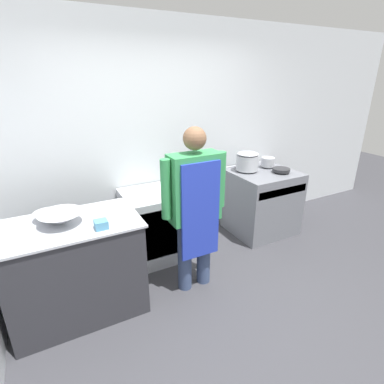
# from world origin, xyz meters

# --- Properties ---
(ground_plane) EXTENTS (14.00, 14.00, 0.00)m
(ground_plane) POSITION_xyz_m (0.00, 0.00, 0.00)
(ground_plane) COLOR #38383D
(wall_back) EXTENTS (8.00, 0.05, 2.70)m
(wall_back) POSITION_xyz_m (0.00, 1.65, 1.35)
(wall_back) COLOR silver
(wall_back) RESTS_ON ground_plane
(prep_counter) EXTENTS (1.15, 0.69, 0.91)m
(prep_counter) POSITION_xyz_m (-1.17, 0.74, 0.46)
(prep_counter) COLOR #2D2D33
(prep_counter) RESTS_ON ground_plane
(stove) EXTENTS (0.84, 0.76, 0.89)m
(stove) POSITION_xyz_m (1.33, 1.20, 0.43)
(stove) COLOR slate
(stove) RESTS_ON ground_plane
(fridge_unit) EXTENTS (0.58, 0.64, 0.82)m
(fridge_unit) POSITION_xyz_m (-0.27, 1.28, 0.41)
(fridge_unit) COLOR silver
(fridge_unit) RESTS_ON ground_plane
(person_cook) EXTENTS (0.67, 0.24, 1.65)m
(person_cook) POSITION_xyz_m (-0.06, 0.57, 0.94)
(person_cook) COLOR #38476B
(person_cook) RESTS_ON ground_plane
(mixing_bowl) EXTENTS (0.36, 0.36, 0.11)m
(mixing_bowl) POSITION_xyz_m (-1.22, 0.75, 0.96)
(mixing_bowl) COLOR #B2B5BC
(mixing_bowl) RESTS_ON prep_counter
(small_bowl) EXTENTS (0.23, 0.23, 0.07)m
(small_bowl) POSITION_xyz_m (-1.32, 0.89, 0.95)
(small_bowl) COLOR #B2B5BC
(small_bowl) RESTS_ON prep_counter
(plastic_tub) EXTENTS (0.10, 0.10, 0.07)m
(plastic_tub) POSITION_xyz_m (-0.95, 0.53, 0.94)
(plastic_tub) COLOR teal
(plastic_tub) RESTS_ON prep_counter
(stock_pot) EXTENTS (0.29, 0.29, 0.24)m
(stock_pot) POSITION_xyz_m (1.14, 1.33, 1.01)
(stock_pot) COLOR #B2B5BC
(stock_pot) RESTS_ON stove
(saute_pan) EXTENTS (0.23, 0.23, 0.04)m
(saute_pan) POSITION_xyz_m (1.49, 1.07, 0.91)
(saute_pan) COLOR #262628
(saute_pan) RESTS_ON stove
(sauce_pot) EXTENTS (0.18, 0.18, 0.12)m
(sauce_pot) POSITION_xyz_m (1.49, 1.33, 0.95)
(sauce_pot) COLOR #B2B5BC
(sauce_pot) RESTS_ON stove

